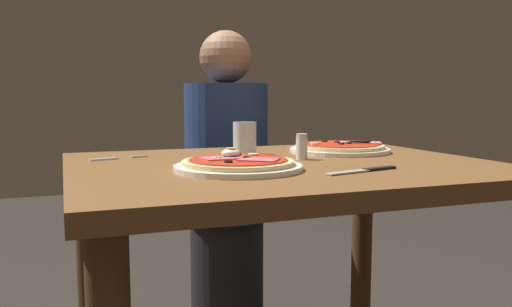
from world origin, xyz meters
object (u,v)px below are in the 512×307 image
dining_table (283,216)px  pizza_foreground (238,165)px  salt_shaker (302,147)px  diner_person (227,192)px  pizza_across_left (340,148)px  knife (367,170)px  water_glass_near (245,140)px  fork (114,158)px

dining_table → pizza_foreground: size_ratio=3.58×
salt_shaker → diner_person: diner_person is taller
pizza_across_left → knife: pizza_across_left is taller
water_glass_near → diner_person: diner_person is taller
dining_table → salt_shaker: (0.07, 0.03, 0.17)m
dining_table → pizza_across_left: (0.25, 0.16, 0.15)m
pizza_across_left → salt_shaker: (-0.18, -0.12, 0.02)m
pizza_foreground → pizza_across_left: (0.40, 0.25, -0.00)m
dining_table → pizza_across_left: size_ratio=3.53×
pizza_foreground → fork: size_ratio=1.86×
pizza_foreground → water_glass_near: water_glass_near is taller
pizza_foreground → salt_shaker: salt_shaker is taller
knife → dining_table: bearing=117.9°
salt_shaker → diner_person: (0.02, 0.71, -0.24)m
water_glass_near → knife: 0.43m
water_glass_near → pizza_across_left: bearing=-8.8°
dining_table → pizza_foreground: bearing=-148.7°
water_glass_near → fork: 0.36m
salt_shaker → water_glass_near: bearing=120.7°
pizza_foreground → knife: (0.26, -0.12, -0.01)m
salt_shaker → pizza_across_left: bearing=33.9°
dining_table → pizza_across_left: bearing=32.2°
pizza_across_left → water_glass_near: bearing=171.2°
diner_person → pizza_across_left: bearing=105.8°
dining_table → pizza_across_left: 0.33m
salt_shaker → diner_person: 0.75m
pizza_foreground → water_glass_near: (0.12, 0.29, 0.03)m
water_glass_near → pizza_foreground: bearing=-112.0°
pizza_foreground → diner_person: 0.89m
pizza_across_left → knife: (-0.14, -0.36, -0.01)m
fork → diner_person: (0.47, 0.53, -0.21)m
dining_table → salt_shaker: bearing=27.5°
pizza_foreground → pizza_across_left: bearing=31.9°
fork → salt_shaker: 0.49m
dining_table → diner_person: size_ratio=0.87×
fork → salt_shaker: (0.45, -0.17, 0.03)m
knife → diner_person: bearing=91.6°
fork → pizza_across_left: bearing=-4.6°
knife → salt_shaker: salt_shaker is taller
salt_shaker → dining_table: bearing=-152.5°
pizza_across_left → fork: size_ratio=1.88×
pizza_across_left → pizza_foreground: bearing=-148.1°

